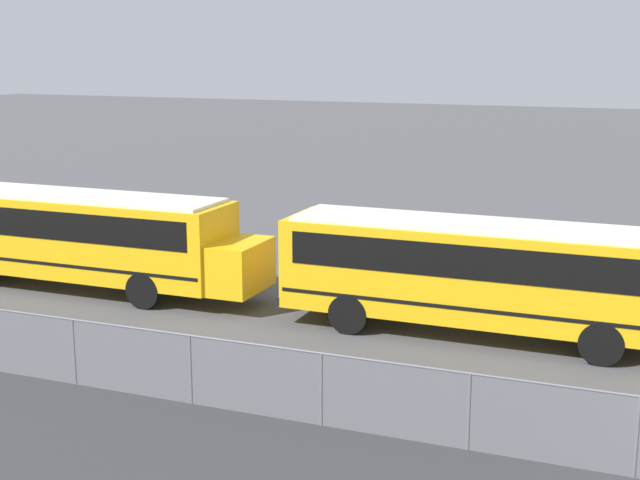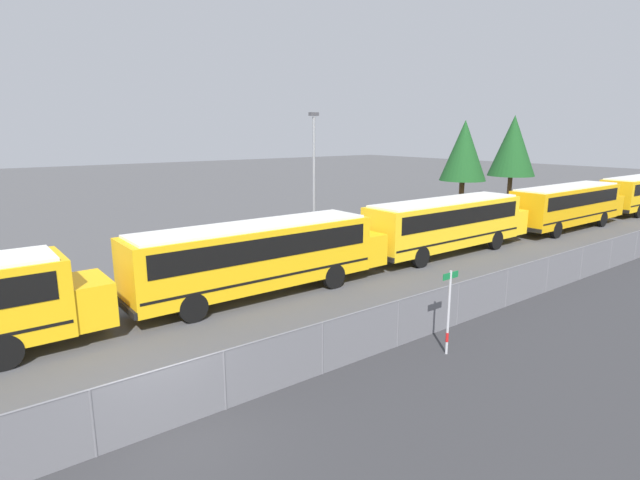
{
  "view_description": "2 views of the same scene",
  "coord_description": "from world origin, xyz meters",
  "px_view_note": "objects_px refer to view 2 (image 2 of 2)",
  "views": [
    {
      "loc": [
        -1.29,
        -15.83,
        7.64
      ],
      "look_at": [
        -10.54,
        7.26,
        2.18
      ],
      "focal_mm": 50.0,
      "sensor_mm": 36.0,
      "label": 1
    },
    {
      "loc": [
        -3.46,
        -10.32,
        6.76
      ],
      "look_at": [
        9.86,
        7.01,
        1.99
      ],
      "focal_mm": 28.0,
      "sensor_mm": 36.0,
      "label": 2
    }
  ],
  "objects_px": {
    "school_bus_5": "(449,221)",
    "street_sign": "(449,310)",
    "school_bus_6": "(568,203)",
    "tree_0": "(464,151)",
    "school_bus_4": "(260,252)",
    "tree_1": "(513,146)",
    "light_pole": "(314,173)"
  },
  "relations": [
    {
      "from": "light_pole",
      "to": "tree_1",
      "type": "xyz_separation_m",
      "value": [
        27.27,
        3.84,
        1.07
      ]
    },
    {
      "from": "street_sign",
      "to": "light_pole",
      "type": "distance_m",
      "value": 16.47
    },
    {
      "from": "street_sign",
      "to": "light_pole",
      "type": "height_order",
      "value": "light_pole"
    },
    {
      "from": "school_bus_5",
      "to": "school_bus_6",
      "type": "height_order",
      "value": "same"
    },
    {
      "from": "school_bus_5",
      "to": "street_sign",
      "type": "relative_size",
      "value": 4.45
    },
    {
      "from": "school_bus_4",
      "to": "tree_0",
      "type": "xyz_separation_m",
      "value": [
        25.41,
        9.04,
        3.32
      ]
    },
    {
      "from": "school_bus_4",
      "to": "school_bus_6",
      "type": "relative_size",
      "value": 1.0
    },
    {
      "from": "tree_1",
      "to": "street_sign",
      "type": "bearing_deg",
      "value": -150.55
    },
    {
      "from": "school_bus_5",
      "to": "tree_0",
      "type": "xyz_separation_m",
      "value": [
        13.21,
        9.06,
        3.32
      ]
    },
    {
      "from": "street_sign",
      "to": "tree_1",
      "type": "relative_size",
      "value": 0.32
    },
    {
      "from": "school_bus_5",
      "to": "street_sign",
      "type": "height_order",
      "value": "school_bus_5"
    },
    {
      "from": "street_sign",
      "to": "tree_1",
      "type": "distance_m",
      "value": 38.55
    },
    {
      "from": "school_bus_4",
      "to": "school_bus_6",
      "type": "bearing_deg",
      "value": -1.3
    },
    {
      "from": "school_bus_5",
      "to": "school_bus_4",
      "type": "bearing_deg",
      "value": 179.93
    },
    {
      "from": "school_bus_4",
      "to": "school_bus_5",
      "type": "relative_size",
      "value": 1.0
    },
    {
      "from": "school_bus_6",
      "to": "tree_1",
      "type": "bearing_deg",
      "value": 46.69
    },
    {
      "from": "school_bus_4",
      "to": "light_pole",
      "type": "distance_m",
      "value": 10.46
    },
    {
      "from": "school_bus_4",
      "to": "tree_1",
      "type": "height_order",
      "value": "tree_1"
    },
    {
      "from": "school_bus_5",
      "to": "street_sign",
      "type": "distance_m",
      "value": 13.52
    },
    {
      "from": "school_bus_5",
      "to": "light_pole",
      "type": "relative_size",
      "value": 1.52
    },
    {
      "from": "tree_0",
      "to": "school_bus_4",
      "type": "bearing_deg",
      "value": -160.41
    },
    {
      "from": "school_bus_5",
      "to": "light_pole",
      "type": "bearing_deg",
      "value": 124.03
    },
    {
      "from": "street_sign",
      "to": "school_bus_5",
      "type": "bearing_deg",
      "value": 38.4
    },
    {
      "from": "school_bus_6",
      "to": "tree_0",
      "type": "relative_size",
      "value": 1.54
    },
    {
      "from": "school_bus_4",
      "to": "tree_0",
      "type": "bearing_deg",
      "value": 19.59
    },
    {
      "from": "school_bus_4",
      "to": "street_sign",
      "type": "height_order",
      "value": "school_bus_4"
    },
    {
      "from": "school_bus_5",
      "to": "light_pole",
      "type": "distance_m",
      "value": 8.36
    },
    {
      "from": "school_bus_6",
      "to": "tree_1",
      "type": "xyz_separation_m",
      "value": [
        10.38,
        11.01,
        3.53
      ]
    },
    {
      "from": "street_sign",
      "to": "tree_0",
      "type": "distance_m",
      "value": 29.75
    },
    {
      "from": "school_bus_4",
      "to": "light_pole",
      "type": "xyz_separation_m",
      "value": [
        7.73,
        6.61,
        2.46
      ]
    },
    {
      "from": "school_bus_4",
      "to": "tree_1",
      "type": "distance_m",
      "value": 36.7
    },
    {
      "from": "school_bus_6",
      "to": "tree_0",
      "type": "height_order",
      "value": "tree_0"
    }
  ]
}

